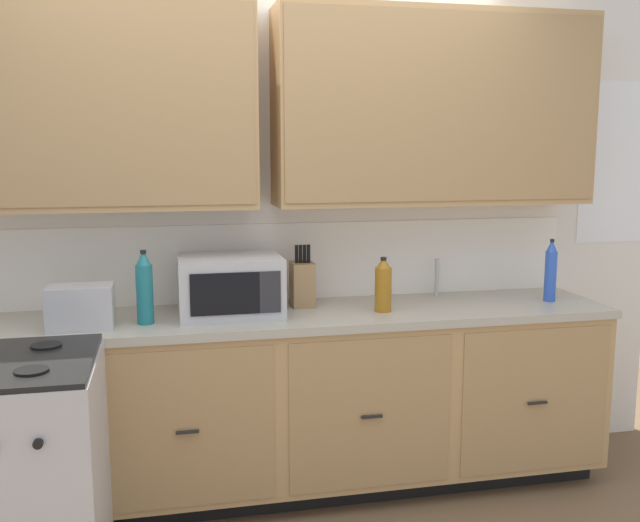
% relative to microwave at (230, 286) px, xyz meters
% --- Properties ---
extents(wall_unit, '(4.53, 0.40, 2.53)m').
position_rel_microwave_xyz_m(wall_unit, '(0.19, 0.19, 0.61)').
color(wall_unit, white).
rests_on(wall_unit, ground_plane).
extents(counter_run, '(3.36, 0.64, 0.92)m').
position_rel_microwave_xyz_m(counter_run, '(0.19, -0.01, -0.59)').
color(counter_run, black).
rests_on(counter_run, ground_plane).
extents(microwave, '(0.48, 0.37, 0.28)m').
position_rel_microwave_xyz_m(microwave, '(0.00, 0.00, 0.00)').
color(microwave, '#B7B7BC').
rests_on(microwave, counter_run).
extents(toaster, '(0.28, 0.18, 0.19)m').
position_rel_microwave_xyz_m(toaster, '(-0.66, -0.11, -0.04)').
color(toaster, '#B7B7BC').
rests_on(toaster, counter_run).
extents(knife_block, '(0.11, 0.14, 0.31)m').
position_rel_microwave_xyz_m(knife_block, '(0.37, 0.12, -0.02)').
color(knife_block, '#9C794E').
rests_on(knife_block, counter_run).
extents(sink_faucet, '(0.02, 0.02, 0.20)m').
position_rel_microwave_xyz_m(sink_faucet, '(1.12, 0.21, -0.04)').
color(sink_faucet, '#B2B5BA').
rests_on(sink_faucet, counter_run).
extents(bottle_amber, '(0.08, 0.08, 0.27)m').
position_rel_microwave_xyz_m(bottle_amber, '(0.73, -0.08, -0.01)').
color(bottle_amber, '#9E6619').
rests_on(bottle_amber, counter_run).
extents(bottle_teal, '(0.08, 0.08, 0.33)m').
position_rel_microwave_xyz_m(bottle_teal, '(-0.39, -0.09, 0.02)').
color(bottle_teal, '#1E707A').
rests_on(bottle_teal, counter_run).
extents(bottle_blue, '(0.06, 0.06, 0.32)m').
position_rel_microwave_xyz_m(bottle_blue, '(1.64, -0.04, 0.02)').
color(bottle_blue, blue).
rests_on(bottle_blue, counter_run).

